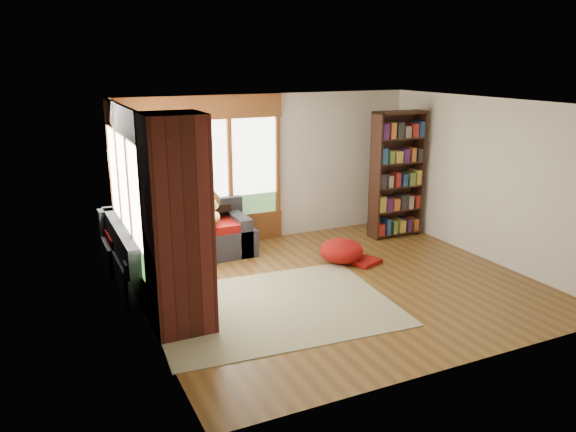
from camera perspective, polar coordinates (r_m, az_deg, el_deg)
name	(u,v)px	position (r m, az deg, el deg)	size (l,w,h in m)	color
floor	(338,285)	(8.26, 5.12, -6.96)	(5.50, 5.50, 0.00)	#563918
ceiling	(343,103)	(7.65, 5.60, 11.32)	(5.50, 5.50, 0.00)	white
wall_back	(269,168)	(10.04, -1.90, 4.92)	(5.50, 0.04, 2.60)	silver
wall_front	(466,252)	(5.93, 17.67, -3.47)	(5.50, 0.04, 2.60)	silver
wall_left	(141,221)	(6.92, -14.70, -0.54)	(0.04, 5.00, 2.60)	silver
wall_right	(490,181)	(9.53, 19.80, 3.41)	(0.04, 5.00, 2.60)	silver
windows_back	(205,171)	(9.60, -8.44, 4.57)	(2.82, 0.10, 1.90)	brown
windows_left	(126,196)	(8.06, -16.14, 1.99)	(0.10, 2.62, 1.90)	brown
roller_blind	(116,158)	(8.79, -17.05, 5.68)	(0.03, 0.72, 0.90)	gray
brick_chimney	(177,225)	(6.66, -11.17, -0.95)	(0.70, 0.70, 2.60)	#471914
sectional_sofa	(176,249)	(8.96, -11.34, -3.32)	(2.20, 2.20, 0.80)	#26272B
area_rug	(274,307)	(7.52, -1.46, -9.21)	(3.09, 2.37, 0.01)	beige
bookshelf	(397,175)	(10.37, 11.03, 4.12)	(0.98, 0.33, 2.29)	black
pouf	(342,250)	(9.09, 5.46, -3.47)	(0.70, 0.70, 0.38)	maroon
dog_tan	(203,216)	(8.99, -8.64, 0.03)	(0.96, 0.93, 0.47)	olive
dog_brindle	(156,233)	(8.27, -13.27, -1.73)	(0.56, 0.84, 0.44)	black
throw_pillows	(179,220)	(8.90, -11.03, -0.44)	(1.98, 1.68, 0.45)	black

